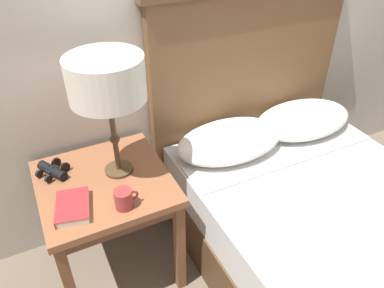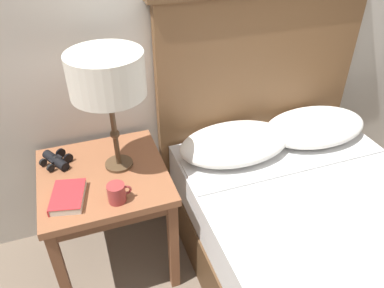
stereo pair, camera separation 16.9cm
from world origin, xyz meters
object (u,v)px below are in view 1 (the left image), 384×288
object	(u,v)px
table_lamp	(106,81)
binoculars_pair	(53,170)
bed	(325,230)
coffee_mug	(124,199)
book_on_nightstand	(72,207)
nightstand	(106,193)

from	to	relation	value
table_lamp	binoculars_pair	distance (m)	0.53
bed	coffee_mug	xyz separation A→B (m)	(-0.90, 0.29, 0.34)
book_on_nightstand	binoculars_pair	distance (m)	0.27
nightstand	table_lamp	bearing A→B (deg)	22.83
table_lamp	coffee_mug	distance (m)	0.48
nightstand	binoculars_pair	bearing A→B (deg)	143.79
nightstand	book_on_nightstand	world-z (taller)	book_on_nightstand
bed	coffee_mug	bearing A→B (deg)	162.29
table_lamp	binoculars_pair	xyz separation A→B (m)	(-0.28, 0.11, -0.43)
book_on_nightstand	binoculars_pair	bearing A→B (deg)	96.70
book_on_nightstand	nightstand	bearing A→B (deg)	38.23
bed	coffee_mug	size ratio (longest dim) A/B	17.43
book_on_nightstand	coffee_mug	bearing A→B (deg)	-20.74
bed	coffee_mug	distance (m)	1.01
table_lamp	coffee_mug	bearing A→B (deg)	-101.56
table_lamp	book_on_nightstand	size ratio (longest dim) A/B	2.59
binoculars_pair	nightstand	bearing A→B (deg)	-36.21
coffee_mug	bed	bearing A→B (deg)	-17.71
binoculars_pair	table_lamp	bearing A→B (deg)	-20.99
nightstand	table_lamp	xyz separation A→B (m)	(0.08, 0.04, 0.54)
bed	book_on_nightstand	xyz separation A→B (m)	(-1.10, 0.36, 0.32)
nightstand	book_on_nightstand	distance (m)	0.23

